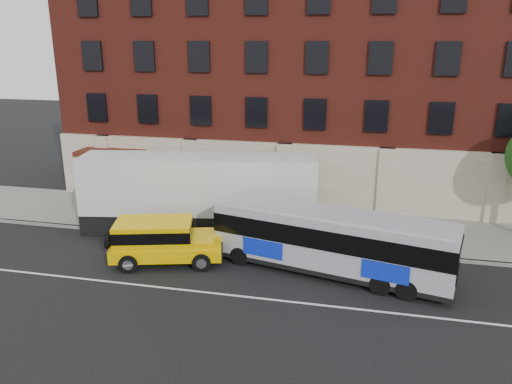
% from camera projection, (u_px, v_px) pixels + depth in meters
% --- Properties ---
extents(ground, '(120.00, 120.00, 0.00)m').
position_uv_depth(ground, '(235.00, 302.00, 20.18)').
color(ground, black).
rests_on(ground, ground).
extents(sidewalk, '(60.00, 6.00, 0.15)m').
position_uv_depth(sidewalk, '(275.00, 223.00, 28.55)').
color(sidewalk, gray).
rests_on(sidewalk, ground).
extents(kerb, '(60.00, 0.25, 0.15)m').
position_uv_depth(kerb, '(265.00, 243.00, 25.75)').
color(kerb, gray).
rests_on(kerb, ground).
extents(lane_line, '(60.00, 0.12, 0.01)m').
position_uv_depth(lane_line, '(238.00, 296.00, 20.64)').
color(lane_line, silver).
rests_on(lane_line, ground).
extents(building, '(30.00, 12.10, 15.00)m').
position_uv_depth(building, '(298.00, 79.00, 33.74)').
color(building, maroon).
rests_on(building, sidewalk).
extents(sign_pole, '(0.30, 0.20, 2.50)m').
position_uv_depth(sign_pole, '(113.00, 206.00, 27.26)').
color(sign_pole, gray).
rests_on(sign_pole, ground).
extents(city_bus, '(10.95, 4.68, 2.93)m').
position_uv_depth(city_bus, '(331.00, 240.00, 22.20)').
color(city_bus, '#A5A5AF').
rests_on(city_bus, ground).
extents(yellow_suv, '(5.58, 3.40, 2.08)m').
position_uv_depth(yellow_suv, '(161.00, 239.00, 23.44)').
color(yellow_suv, '#F9BF00').
rests_on(yellow_suv, ground).
extents(shipping_container, '(12.84, 4.70, 4.19)m').
position_uv_depth(shipping_container, '(199.00, 194.00, 27.17)').
color(shipping_container, black).
rests_on(shipping_container, ground).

